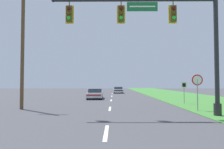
% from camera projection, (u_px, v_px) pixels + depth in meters
% --- Properties ---
extents(grass_verge_right, '(10.00, 110.00, 0.04)m').
position_uv_depth(grass_verge_right, '(182.00, 96.00, 32.43)').
color(grass_verge_right, '#428438').
rests_on(grass_verge_right, ground).
extents(road_center_line, '(0.16, 34.80, 0.01)m').
position_uv_depth(road_center_line, '(111.00, 100.00, 24.52)').
color(road_center_line, silver).
rests_on(road_center_line, ground).
extents(signal_mast, '(10.08, 0.47, 7.77)m').
position_uv_depth(signal_mast, '(170.00, 34.00, 13.00)').
color(signal_mast, '#232326').
rests_on(signal_mast, grass_verge_right).
extents(car_ahead, '(1.91, 4.59, 1.19)m').
position_uv_depth(car_ahead, '(95.00, 94.00, 27.26)').
color(car_ahead, black).
rests_on(car_ahead, ground).
extents(far_car, '(1.82, 4.32, 1.19)m').
position_uv_depth(far_car, '(118.00, 90.00, 43.03)').
color(far_car, black).
rests_on(far_car, ground).
extents(stop_sign, '(0.76, 0.07, 2.50)m').
position_uv_depth(stop_sign, '(197.00, 84.00, 15.18)').
color(stop_sign, gray).
rests_on(stop_sign, grass_verge_right).
extents(route_sign_post, '(0.55, 0.06, 2.03)m').
position_uv_depth(route_sign_post, '(184.00, 88.00, 20.39)').
color(route_sign_post, gray).
rests_on(route_sign_post, grass_verge_right).
extents(utility_pole_near, '(1.80, 0.26, 9.86)m').
position_uv_depth(utility_pole_near, '(23.00, 41.00, 16.39)').
color(utility_pole_near, brown).
rests_on(utility_pole_near, ground).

